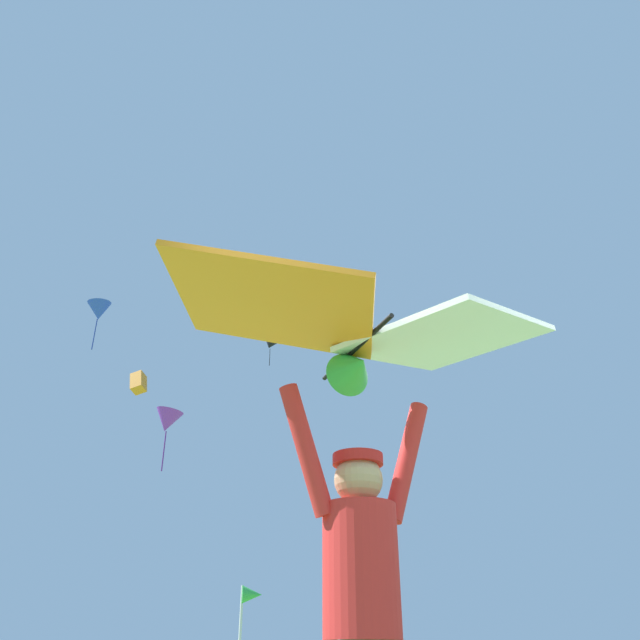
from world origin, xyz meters
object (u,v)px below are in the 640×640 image
held_stunt_kite (363,331)px  distant_kite_orange_high_right (138,383)px  distant_kite_purple_far_center (380,332)px  kite_flyer_person (362,610)px  marker_flag (250,603)px  distant_kite_black_low_left (270,344)px  distant_kite_blue_overhead_distant (99,311)px  distant_kite_purple_high_left (167,421)px

held_stunt_kite → distant_kite_orange_high_right: 30.07m
distant_kite_orange_high_right → distant_kite_purple_far_center: bearing=12.9°
kite_flyer_person → marker_flag: (-0.03, 6.96, 0.52)m
distant_kite_black_low_left → marker_flag: size_ratio=1.17×
held_stunt_kite → distant_kite_blue_overhead_distant: bearing=104.7°
held_stunt_kite → marker_flag: size_ratio=1.27×
distant_kite_orange_high_right → marker_flag: distant_kite_orange_high_right is taller
distant_kite_blue_overhead_distant → distant_kite_purple_far_center: bearing=10.4°
held_stunt_kite → distant_kite_purple_high_left: size_ratio=0.79×
held_stunt_kite → distant_kite_blue_overhead_distant: distant_kite_blue_overhead_distant is taller
distant_kite_purple_high_left → distant_kite_purple_far_center: bearing=31.4°
kite_flyer_person → marker_flag: bearing=90.3°
held_stunt_kite → distant_kite_purple_high_left: bearing=96.8°
held_stunt_kite → distant_kite_purple_far_center: size_ratio=3.16×
kite_flyer_person → distant_kite_purple_far_center: (8.58, 30.66, 17.36)m
distant_kite_blue_overhead_distant → distant_kite_black_low_left: (9.54, 7.06, 2.19)m
held_stunt_kite → distant_kite_blue_overhead_distant: size_ratio=0.77×
distant_kite_blue_overhead_distant → distant_kite_purple_high_left: size_ratio=1.02×
kite_flyer_person → distant_kite_black_low_left: bearing=86.3°
marker_flag → kite_flyer_person: bearing=-89.7°
distant_kite_blue_overhead_distant → distant_kite_black_low_left: size_ratio=1.40×
distant_kite_orange_high_right → distant_kite_blue_overhead_distant: size_ratio=0.44×
distant_kite_blue_overhead_distant → marker_flag: (7.23, -20.80, -15.31)m
distant_kite_orange_high_right → distant_kite_purple_far_center: distant_kite_purple_far_center is taller
distant_kite_orange_high_right → distant_kite_purple_far_center: size_ratio=1.79×
distant_kite_purple_far_center → distant_kite_black_low_left: (-6.30, 4.16, 0.67)m
distant_kite_blue_overhead_distant → distant_kite_orange_high_right: bearing=-3.2°
distant_kite_purple_high_left → marker_flag: distant_kite_purple_high_left is taller
distant_kite_orange_high_right → marker_flag: bearing=-77.2°
distant_kite_blue_overhead_distant → marker_flag: distant_kite_blue_overhead_distant is taller
held_stunt_kite → distant_kite_orange_high_right: (-4.76, 27.72, 10.65)m
distant_kite_black_low_left → distant_kite_blue_overhead_distant: bearing=-143.5°
distant_kite_purple_far_center → distant_kite_blue_overhead_distant: 16.18m
held_stunt_kite → distant_kite_black_low_left: bearing=86.3°
distant_kite_blue_overhead_distant → held_stunt_kite: bearing=-75.3°
kite_flyer_person → distant_kite_orange_high_right: size_ratio=1.59×
held_stunt_kite → distant_kite_black_low_left: size_ratio=1.08×
distant_kite_black_low_left → distant_kite_orange_high_right: bearing=-134.2°
kite_flyer_person → distant_kite_purple_far_center: bearing=74.4°
distant_kite_orange_high_right → distant_kite_black_low_left: bearing=45.8°
distant_kite_purple_high_left → distant_kite_blue_overhead_distant: bearing=137.6°
distant_kite_purple_far_center → distant_kite_orange_high_right: bearing=-167.1°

